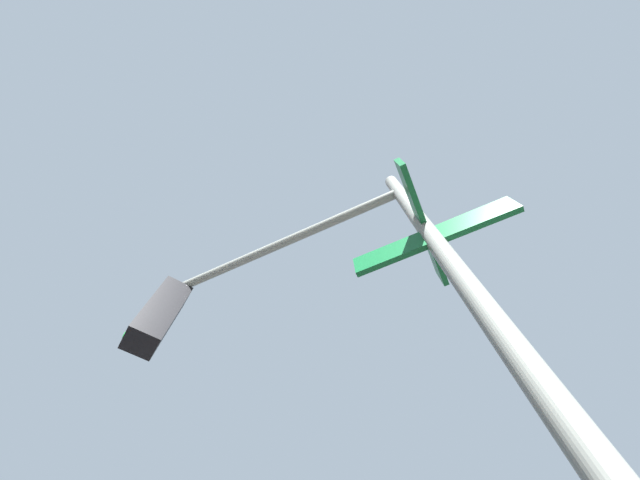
# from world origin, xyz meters

# --- Properties ---
(traffic_signal_near) EXTENTS (2.80, 1.94, 5.24)m
(traffic_signal_near) POSITION_xyz_m (-6.22, -6.69, 3.70)
(traffic_signal_near) COLOR slate
(traffic_signal_near) RESTS_ON ground_plane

